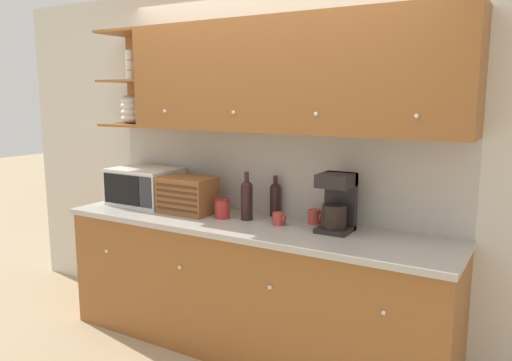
% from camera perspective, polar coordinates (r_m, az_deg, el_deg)
% --- Properties ---
extents(ground_plane, '(24.00, 24.00, 0.00)m').
position_cam_1_polar(ground_plane, '(4.04, 1.71, -16.65)').
color(ground_plane, tan).
extents(wall_back, '(5.20, 0.06, 2.60)m').
position_cam_1_polar(wall_back, '(3.68, 2.03, 2.01)').
color(wall_back, beige).
rests_on(wall_back, ground_plane).
extents(counter_unit, '(2.82, 0.67, 0.93)m').
position_cam_1_polar(counter_unit, '(3.59, -0.81, -11.97)').
color(counter_unit, '#935628').
rests_on(counter_unit, ground_plane).
extents(backsplash_panel, '(2.80, 0.01, 0.62)m').
position_cam_1_polar(backsplash_panel, '(3.66, 1.76, 0.98)').
color(backsplash_panel, '#B7B2A8').
rests_on(backsplash_panel, counter_unit).
extents(upper_cabinets, '(2.80, 0.38, 0.74)m').
position_cam_1_polar(upper_cabinets, '(3.39, 2.73, 11.79)').
color(upper_cabinets, '#935628').
rests_on(upper_cabinets, backsplash_panel).
extents(microwave, '(0.53, 0.40, 0.29)m').
position_cam_1_polar(microwave, '(4.09, -12.61, -0.64)').
color(microwave, silver).
rests_on(microwave, counter_unit).
extents(bread_box, '(0.40, 0.27, 0.27)m').
position_cam_1_polar(bread_box, '(3.74, -7.81, -1.65)').
color(bread_box, brown).
rests_on(bread_box, counter_unit).
extents(storage_canister, '(0.11, 0.11, 0.14)m').
position_cam_1_polar(storage_canister, '(3.56, -3.88, -3.21)').
color(storage_canister, '#B22D28').
rests_on(storage_canister, counter_unit).
extents(wine_bottle, '(0.08, 0.08, 0.34)m').
position_cam_1_polar(wine_bottle, '(3.49, -1.07, -2.04)').
color(wine_bottle, black).
rests_on(wine_bottle, counter_unit).
extents(second_wine_bottle, '(0.08, 0.08, 0.30)m').
position_cam_1_polar(second_wine_bottle, '(3.60, 2.21, -1.98)').
color(second_wine_bottle, black).
rests_on(second_wine_bottle, counter_unit).
extents(mug_blue_second, '(0.09, 0.08, 0.09)m').
position_cam_1_polar(mug_blue_second, '(3.37, 2.60, -4.39)').
color(mug_blue_second, '#B73D38').
rests_on(mug_blue_second, counter_unit).
extents(mug, '(0.10, 0.09, 0.10)m').
position_cam_1_polar(mug, '(3.43, 6.74, -4.13)').
color(mug, '#B73D38').
rests_on(mug, counter_unit).
extents(coffee_maker, '(0.21, 0.23, 0.38)m').
position_cam_1_polar(coffee_maker, '(3.23, 9.24, -2.45)').
color(coffee_maker, black).
rests_on(coffee_maker, counter_unit).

